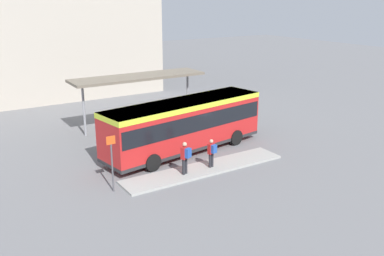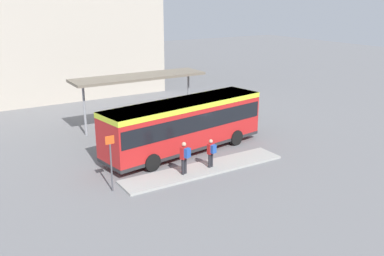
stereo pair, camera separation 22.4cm
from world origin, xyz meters
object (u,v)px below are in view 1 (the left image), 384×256
object	(u,v)px
city_bus	(185,123)
platform_sign	(112,161)
bicycle_yellow	(252,112)
bicycle_blue	(243,111)
bicycle_red	(236,109)
pedestrian_waiting	(212,151)
pedestrian_companion	(185,156)
potted_planter_near_shelter	(181,122)

from	to	relation	value
city_bus	platform_sign	size ratio (longest dim) A/B	3.82
bicycle_yellow	bicycle_blue	distance (m)	0.84
city_bus	platform_sign	xyz separation A→B (m)	(-5.78, -2.89, -0.27)
bicycle_red	pedestrian_waiting	bearing A→B (deg)	-41.69
pedestrian_companion	city_bus	bearing A→B (deg)	-52.48
bicycle_red	potted_planter_near_shelter	world-z (taller)	potted_planter_near_shelter
bicycle_red	potted_planter_near_shelter	xyz separation A→B (m)	(-6.33, -1.91, 0.32)
bicycle_yellow	bicycle_red	distance (m)	1.65
potted_planter_near_shelter	bicycle_blue	bearing A→B (deg)	9.74
pedestrian_waiting	bicycle_blue	size ratio (longest dim) A/B	1.00
city_bus	pedestrian_waiting	size ratio (longest dim) A/B	6.76
bicycle_yellow	platform_sign	size ratio (longest dim) A/B	0.59
bicycle_blue	bicycle_red	world-z (taller)	bicycle_blue
city_bus	pedestrian_companion	size ratio (longest dim) A/B	6.10
platform_sign	city_bus	bearing A→B (deg)	26.58
city_bus	pedestrian_waiting	world-z (taller)	city_bus
city_bus	bicycle_yellow	size ratio (longest dim) A/B	6.47
pedestrian_companion	bicycle_blue	bearing A→B (deg)	-73.87
city_bus	pedestrian_companion	distance (m)	3.78
pedestrian_companion	platform_sign	bearing A→B (deg)	63.85
pedestrian_waiting	platform_sign	distance (m)	5.59
platform_sign	potted_planter_near_shelter	bearing A→B (deg)	40.33
city_bus	platform_sign	distance (m)	6.46
potted_planter_near_shelter	bicycle_red	bearing A→B (deg)	16.78
bicycle_yellow	pedestrian_companion	bearing A→B (deg)	133.37
bicycle_yellow	platform_sign	xyz separation A→B (m)	(-14.21, -6.76, 1.20)
city_bus	bicycle_red	size ratio (longest dim) A/B	6.96
pedestrian_waiting	potted_planter_near_shelter	bearing A→B (deg)	-29.60
pedestrian_companion	bicycle_red	bearing A→B (deg)	-70.95
pedestrian_companion	potted_planter_near_shelter	size ratio (longest dim) A/B	1.42
bicycle_blue	platform_sign	xyz separation A→B (m)	(-14.01, -7.57, 1.21)
pedestrian_waiting	platform_sign	xyz separation A→B (m)	(-5.56, 0.25, 0.53)
potted_planter_near_shelter	pedestrian_companion	bearing A→B (deg)	-118.97
pedestrian_waiting	bicycle_yellow	size ratio (longest dim) A/B	0.96
bicycle_yellow	potted_planter_near_shelter	size ratio (longest dim) A/B	1.34
pedestrian_companion	bicycle_red	distance (m)	13.33
bicycle_yellow	bicycle_blue	xyz separation A→B (m)	(-0.20, 0.81, -0.02)
city_bus	bicycle_blue	bearing A→B (deg)	20.79
bicycle_blue	bicycle_red	bearing A→B (deg)	9.73
pedestrian_companion	bicycle_blue	xyz separation A→B (m)	(10.14, 7.87, -0.78)
pedestrian_waiting	bicycle_yellow	xyz separation A→B (m)	(8.65, 7.01, -0.67)
pedestrian_companion	potted_planter_near_shelter	bearing A→B (deg)	-50.67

